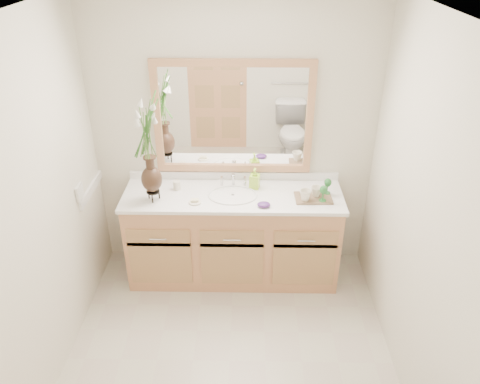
{
  "coord_description": "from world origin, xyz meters",
  "views": [
    {
      "loc": [
        0.12,
        -2.37,
        2.78
      ],
      "look_at": [
        0.07,
        0.65,
        1.06
      ],
      "focal_mm": 35.0,
      "sensor_mm": 36.0,
      "label": 1
    }
  ],
  "objects_px": {
    "flower_vase": "(147,138)",
    "tumbler": "(177,185)",
    "tray": "(313,198)",
    "soap_bottle": "(255,179)"
  },
  "relations": [
    {
      "from": "soap_bottle",
      "to": "tray",
      "type": "height_order",
      "value": "soap_bottle"
    },
    {
      "from": "flower_vase",
      "to": "tray",
      "type": "bearing_deg",
      "value": 1.81
    },
    {
      "from": "tumbler",
      "to": "tray",
      "type": "bearing_deg",
      "value": -6.93
    },
    {
      "from": "flower_vase",
      "to": "tray",
      "type": "distance_m",
      "value": 1.42
    },
    {
      "from": "flower_vase",
      "to": "tumbler",
      "type": "bearing_deg",
      "value": 47.34
    },
    {
      "from": "soap_bottle",
      "to": "tray",
      "type": "xyz_separation_m",
      "value": [
        0.48,
        -0.18,
        -0.07
      ]
    },
    {
      "from": "soap_bottle",
      "to": "flower_vase",
      "type": "bearing_deg",
      "value": -152.7
    },
    {
      "from": "tumbler",
      "to": "tray",
      "type": "height_order",
      "value": "tumbler"
    },
    {
      "from": "flower_vase",
      "to": "tray",
      "type": "xyz_separation_m",
      "value": [
        1.31,
        0.04,
        -0.54
      ]
    },
    {
      "from": "flower_vase",
      "to": "soap_bottle",
      "type": "relative_size",
      "value": 4.95
    }
  ]
}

